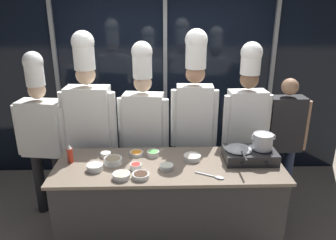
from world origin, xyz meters
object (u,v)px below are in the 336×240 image
(frying_pan, at_px, (239,147))
(prep_bowl_carrots, at_px, (137,153))
(prep_bowl_ginger, at_px, (121,175))
(prep_bowl_onion, at_px, (106,154))
(prep_bowl_mushrooms, at_px, (113,160))
(prep_bowl_soy_glaze, at_px, (141,175))
(prep_bowl_garlic, at_px, (192,157))
(chef_sous, at_px, (89,116))
(stock_pot, at_px, (263,141))
(prep_bowl_bell_pepper, at_px, (136,166))
(prep_bowl_rice, at_px, (95,167))
(squeeze_bottle_chili, at_px, (70,154))
(serving_spoon_slotted, at_px, (215,177))
(prep_bowl_scallions, at_px, (153,153))
(chef_line, at_px, (144,120))
(person_guest, at_px, (284,133))
(portable_stove, at_px, (250,155))
(prep_bowl_bean_sprouts, at_px, (166,166))
(chef_apprentice, at_px, (246,117))
(chef_head, at_px, (42,128))
(chef_pastry, at_px, (194,109))

(frying_pan, bearing_deg, prep_bowl_carrots, 171.14)
(prep_bowl_ginger, bearing_deg, prep_bowl_onion, 115.05)
(prep_bowl_onion, bearing_deg, prep_bowl_mushrooms, -58.63)
(prep_bowl_soy_glaze, height_order, prep_bowl_garlic, prep_bowl_garlic)
(prep_bowl_carrots, bearing_deg, chef_sous, 144.74)
(stock_pot, relative_size, prep_bowl_onion, 2.13)
(chef_sous, bearing_deg, prep_bowl_bell_pepper, 132.19)
(stock_pot, relative_size, prep_bowl_ginger, 1.41)
(prep_bowl_carrots, distance_m, prep_bowl_rice, 0.47)
(prep_bowl_carrots, bearing_deg, prep_bowl_garlic, -12.81)
(prep_bowl_bell_pepper, height_order, chef_sous, chef_sous)
(squeeze_bottle_chili, bearing_deg, prep_bowl_carrots, 12.69)
(serving_spoon_slotted, bearing_deg, chef_sous, 146.09)
(frying_pan, xyz_separation_m, prep_bowl_rice, (-1.33, -0.15, -0.11))
(prep_bowl_mushrooms, distance_m, prep_bowl_scallions, 0.40)
(squeeze_bottle_chili, distance_m, prep_bowl_onion, 0.34)
(prep_bowl_carrots, height_order, chef_sous, chef_sous)
(chef_line, bearing_deg, prep_bowl_scallions, 111.21)
(frying_pan, distance_m, chef_line, 1.07)
(prep_bowl_soy_glaze, distance_m, prep_bowl_mushrooms, 0.38)
(prep_bowl_onion, relative_size, person_guest, 0.06)
(prep_bowl_soy_glaze, bearing_deg, serving_spoon_slotted, -0.73)
(prep_bowl_carrots, relative_size, serving_spoon_slotted, 0.55)
(chef_sous, bearing_deg, prep_bowl_scallions, 153.27)
(prep_bowl_mushrooms, relative_size, prep_bowl_scallions, 1.42)
(prep_bowl_rice, distance_m, prep_bowl_garlic, 0.91)
(prep_bowl_mushrooms, bearing_deg, person_guest, 18.18)
(stock_pot, height_order, chef_line, chef_line)
(portable_stove, distance_m, squeeze_bottle_chili, 1.70)
(prep_bowl_garlic, xyz_separation_m, person_guest, (1.09, 0.55, 0.02))
(prep_bowl_bean_sprouts, bearing_deg, prep_bowl_soy_glaze, -144.63)
(chef_line, bearing_deg, prep_bowl_bean_sprouts, 115.65)
(portable_stove, relative_size, prep_bowl_garlic, 2.93)
(frying_pan, relative_size, prep_bowl_ginger, 2.84)
(squeeze_bottle_chili, relative_size, chef_line, 0.09)
(prep_bowl_bean_sprouts, xyz_separation_m, chef_apprentice, (0.87, 0.65, 0.24))
(frying_pan, height_order, chef_line, chef_line)
(chef_head, bearing_deg, portable_stove, 173.48)
(prep_bowl_scallions, distance_m, person_guest, 1.53)
(prep_bowl_ginger, xyz_separation_m, prep_bowl_scallions, (0.27, 0.43, 0.00))
(prep_bowl_bean_sprouts, bearing_deg, prep_bowl_garlic, 33.91)
(prep_bowl_bean_sprouts, xyz_separation_m, chef_head, (-1.33, 0.69, 0.12))
(portable_stove, relative_size, serving_spoon_slotted, 1.95)
(prep_bowl_rice, relative_size, prep_bowl_ginger, 0.98)
(frying_pan, distance_m, chef_pastry, 0.68)
(squeeze_bottle_chili, distance_m, chef_head, 0.69)
(stock_pot, height_order, person_guest, person_guest)
(stock_pot, height_order, prep_bowl_bean_sprouts, stock_pot)
(squeeze_bottle_chili, xyz_separation_m, chef_apprentice, (1.78, 0.49, 0.18))
(prep_bowl_mushrooms, relative_size, chef_line, 0.09)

